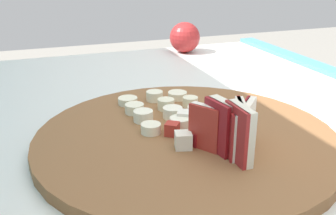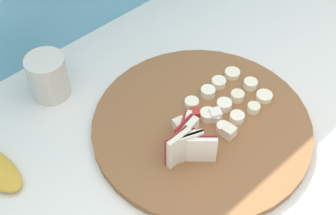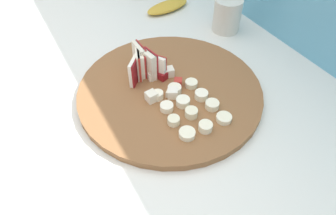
{
  "view_description": "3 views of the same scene",
  "coord_description": "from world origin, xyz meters",
  "px_view_note": "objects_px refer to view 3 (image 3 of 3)",
  "views": [
    {
      "loc": [
        -0.31,
        0.21,
        1.14
      ],
      "look_at": [
        0.1,
        0.06,
        0.97
      ],
      "focal_mm": 42.53,
      "sensor_mm": 36.0,
      "label": 1
    },
    {
      "loc": [
        -0.29,
        -0.31,
        1.56
      ],
      "look_at": [
        0.06,
        0.07,
        0.98
      ],
      "focal_mm": 50.45,
      "sensor_mm": 36.0,
      "label": 2
    },
    {
      "loc": [
        0.51,
        -0.19,
        1.35
      ],
      "look_at": [
        0.16,
        0.0,
        0.93
      ],
      "focal_mm": 32.04,
      "sensor_mm": 36.0,
      "label": 3
    }
  ],
  "objects_px": {
    "apple_wedge_fan": "(144,64)",
    "banana_peel": "(168,6)",
    "small_jar": "(227,15)",
    "banana_slice_rows": "(189,107)",
    "cutting_board": "(170,91)",
    "apple_dice_pile": "(164,84)"
  },
  "relations": [
    {
      "from": "apple_dice_pile",
      "to": "small_jar",
      "type": "distance_m",
      "value": 0.29
    },
    {
      "from": "banana_slice_rows",
      "to": "small_jar",
      "type": "height_order",
      "value": "small_jar"
    },
    {
      "from": "cutting_board",
      "to": "banana_slice_rows",
      "type": "height_order",
      "value": "banana_slice_rows"
    },
    {
      "from": "apple_wedge_fan",
      "to": "banana_slice_rows",
      "type": "relative_size",
      "value": 0.6
    },
    {
      "from": "apple_wedge_fan",
      "to": "small_jar",
      "type": "distance_m",
      "value": 0.29
    },
    {
      "from": "apple_wedge_fan",
      "to": "banana_slice_rows",
      "type": "distance_m",
      "value": 0.14
    },
    {
      "from": "cutting_board",
      "to": "apple_wedge_fan",
      "type": "height_order",
      "value": "apple_wedge_fan"
    },
    {
      "from": "apple_wedge_fan",
      "to": "banana_peel",
      "type": "height_order",
      "value": "apple_wedge_fan"
    },
    {
      "from": "cutting_board",
      "to": "apple_wedge_fan",
      "type": "xyz_separation_m",
      "value": [
        -0.06,
        -0.03,
        0.04
      ]
    },
    {
      "from": "banana_slice_rows",
      "to": "apple_wedge_fan",
      "type": "bearing_deg",
      "value": -167.68
    },
    {
      "from": "apple_wedge_fan",
      "to": "small_jar",
      "type": "xyz_separation_m",
      "value": [
        -0.08,
        0.28,
        -0.0
      ]
    },
    {
      "from": "small_jar",
      "to": "banana_slice_rows",
      "type": "bearing_deg",
      "value": -49.53
    },
    {
      "from": "small_jar",
      "to": "apple_wedge_fan",
      "type": "bearing_deg",
      "value": -74.26
    },
    {
      "from": "banana_slice_rows",
      "to": "banana_peel",
      "type": "distance_m",
      "value": 0.42
    },
    {
      "from": "cutting_board",
      "to": "banana_slice_rows",
      "type": "xyz_separation_m",
      "value": [
        0.07,
        0.0,
        0.01
      ]
    },
    {
      "from": "small_jar",
      "to": "banana_peel",
      "type": "bearing_deg",
      "value": -154.12
    },
    {
      "from": "apple_wedge_fan",
      "to": "apple_dice_pile",
      "type": "relative_size",
      "value": 0.91
    },
    {
      "from": "banana_peel",
      "to": "small_jar",
      "type": "relative_size",
      "value": 1.63
    },
    {
      "from": "banana_slice_rows",
      "to": "small_jar",
      "type": "xyz_separation_m",
      "value": [
        -0.21,
        0.25,
        0.02
      ]
    },
    {
      "from": "apple_wedge_fan",
      "to": "apple_dice_pile",
      "type": "height_order",
      "value": "apple_wedge_fan"
    },
    {
      "from": "cutting_board",
      "to": "small_jar",
      "type": "relative_size",
      "value": 4.54
    },
    {
      "from": "cutting_board",
      "to": "small_jar",
      "type": "height_order",
      "value": "small_jar"
    }
  ]
}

